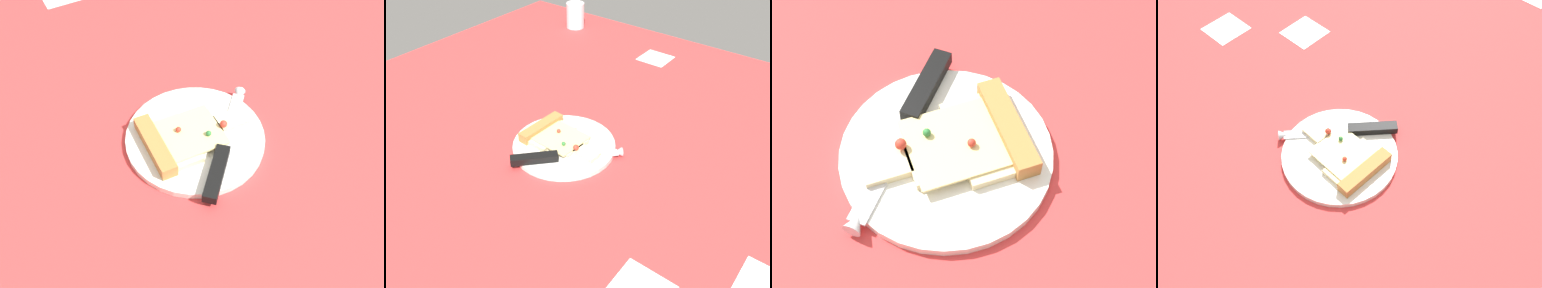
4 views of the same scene
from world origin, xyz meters
TOP-DOWN VIEW (x-y plane):
  - ground_plane at (-0.00, -0.01)cm, footprint 157.14×157.14cm
  - plate at (-7.70, 7.40)cm, footprint 22.81×22.81cm
  - pizza_slice at (-10.29, 7.51)cm, footprint 17.76×12.11cm
  - knife at (-5.61, 2.12)cm, footprint 17.93×18.96cm

SIDE VIEW (x-z plane):
  - ground_plane at x=0.00cm, z-range -3.00..0.00cm
  - plate at x=-7.70cm, z-range 0.00..1.12cm
  - knife at x=-5.61cm, z-range 0.50..2.95cm
  - pizza_slice at x=-10.29cm, z-range 0.64..3.17cm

